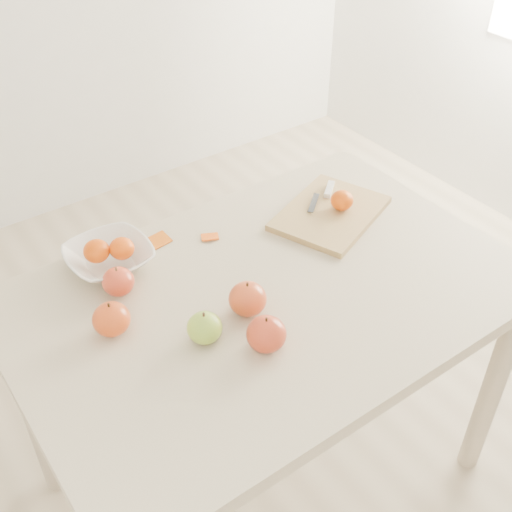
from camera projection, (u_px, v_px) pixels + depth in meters
ground at (265, 471)px, 1.99m from camera, size 3.50×3.50×0.00m
table at (268, 320)px, 1.58m from camera, size 1.20×0.80×0.75m
cutting_board at (330, 213)px, 1.75m from camera, size 0.37×0.32×0.02m
board_tangerine at (342, 200)px, 1.74m from camera, size 0.06×0.06×0.05m
fruit_bowl at (109, 258)px, 1.58m from camera, size 0.21×0.21×0.05m
bowl_tangerine_near at (97, 251)px, 1.56m from camera, size 0.06×0.06×0.06m
bowl_tangerine_far at (122, 248)px, 1.56m from camera, size 0.06×0.06×0.05m
orange_peel_a at (158, 242)px, 1.67m from camera, size 0.07×0.05×0.01m
orange_peel_b at (210, 237)px, 1.68m from camera, size 0.06×0.05×0.01m
paring_knife at (327, 192)px, 1.81m from camera, size 0.16×0.09×0.01m
apple_green at (205, 328)px, 1.37m from camera, size 0.08×0.08×0.07m
apple_red_a at (118, 282)px, 1.49m from camera, size 0.08×0.08×0.07m
apple_red_c at (266, 334)px, 1.35m from camera, size 0.09×0.09×0.08m
apple_red_e at (248, 299)px, 1.44m from camera, size 0.09×0.09×0.08m
apple_red_b at (111, 319)px, 1.39m from camera, size 0.08×0.08×0.08m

